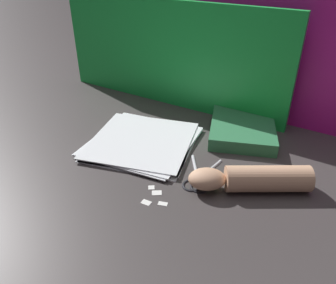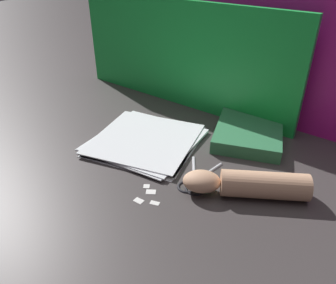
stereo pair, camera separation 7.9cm
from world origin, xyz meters
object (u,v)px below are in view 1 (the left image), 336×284
Objects in this scene: book_closed at (242,129)px; scissors at (198,179)px; hand_forearm at (252,179)px; paper_stack at (142,142)px.

scissors is (-0.06, -0.28, -0.02)m from book_closed.
scissors is 0.13m from hand_forearm.
book_closed reaches higher than scissors.
scissors is 0.56× the size of hand_forearm.
paper_stack is at bearing 162.74° from hand_forearm.
book_closed is at bearing 76.93° from scissors.
book_closed is (0.27, 0.16, 0.01)m from paper_stack.
hand_forearm is (0.07, -0.27, 0.01)m from book_closed.
book_closed reaches higher than paper_stack.
hand_forearm reaches higher than scissors.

